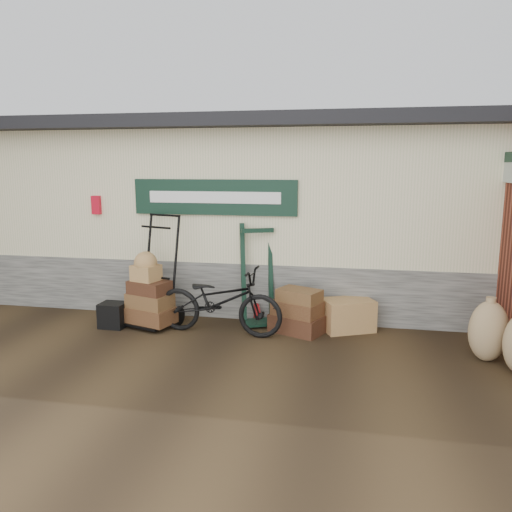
{
  "coord_description": "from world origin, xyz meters",
  "views": [
    {
      "loc": [
        1.83,
        -6.55,
        2.45
      ],
      "look_at": [
        0.37,
        0.9,
        1.06
      ],
      "focal_mm": 35.0,
      "sensor_mm": 36.0,
      "label": 1
    }
  ],
  "objects_px": {
    "green_barrow": "(258,274)",
    "suitcase_stack": "(297,310)",
    "bicycle": "(219,297)",
    "porter_trolley": "(157,269)",
    "wicker_hamper": "(348,315)",
    "black_trunk": "(113,315)"
  },
  "relations": [
    {
      "from": "green_barrow",
      "to": "suitcase_stack",
      "type": "xyz_separation_m",
      "value": [
        0.66,
        -0.33,
        -0.45
      ]
    },
    {
      "from": "green_barrow",
      "to": "bicycle",
      "type": "xyz_separation_m",
      "value": [
        -0.46,
        -0.62,
        -0.23
      ]
    },
    {
      "from": "wicker_hamper",
      "to": "black_trunk",
      "type": "bearing_deg",
      "value": -171.34
    },
    {
      "from": "suitcase_stack",
      "to": "bicycle",
      "type": "xyz_separation_m",
      "value": [
        -1.11,
        -0.29,
        0.22
      ]
    },
    {
      "from": "porter_trolley",
      "to": "bicycle",
      "type": "relative_size",
      "value": 0.91
    },
    {
      "from": "black_trunk",
      "to": "bicycle",
      "type": "distance_m",
      "value": 1.71
    },
    {
      "from": "wicker_hamper",
      "to": "black_trunk",
      "type": "height_order",
      "value": "wicker_hamper"
    },
    {
      "from": "suitcase_stack",
      "to": "bicycle",
      "type": "relative_size",
      "value": 0.4
    },
    {
      "from": "green_barrow",
      "to": "suitcase_stack",
      "type": "distance_m",
      "value": 0.86
    },
    {
      "from": "green_barrow",
      "to": "black_trunk",
      "type": "distance_m",
      "value": 2.29
    },
    {
      "from": "suitcase_stack",
      "to": "bicycle",
      "type": "distance_m",
      "value": 1.17
    },
    {
      "from": "black_trunk",
      "to": "porter_trolley",
      "type": "bearing_deg",
      "value": 24.42
    },
    {
      "from": "green_barrow",
      "to": "black_trunk",
      "type": "height_order",
      "value": "green_barrow"
    },
    {
      "from": "suitcase_stack",
      "to": "green_barrow",
      "type": "bearing_deg",
      "value": 153.5
    },
    {
      "from": "suitcase_stack",
      "to": "wicker_hamper",
      "type": "xyz_separation_m",
      "value": [
        0.74,
        0.23,
        -0.1
      ]
    },
    {
      "from": "porter_trolley",
      "to": "suitcase_stack",
      "type": "relative_size",
      "value": 2.31
    },
    {
      "from": "black_trunk",
      "to": "green_barrow",
      "type": "bearing_deg",
      "value": 16.58
    },
    {
      "from": "suitcase_stack",
      "to": "black_trunk",
      "type": "height_order",
      "value": "suitcase_stack"
    },
    {
      "from": "suitcase_stack",
      "to": "wicker_hamper",
      "type": "height_order",
      "value": "suitcase_stack"
    },
    {
      "from": "black_trunk",
      "to": "bicycle",
      "type": "xyz_separation_m",
      "value": [
        1.67,
        0.02,
        0.36
      ]
    },
    {
      "from": "suitcase_stack",
      "to": "wicker_hamper",
      "type": "bearing_deg",
      "value": 17.42
    },
    {
      "from": "green_barrow",
      "to": "wicker_hamper",
      "type": "distance_m",
      "value": 1.5
    }
  ]
}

